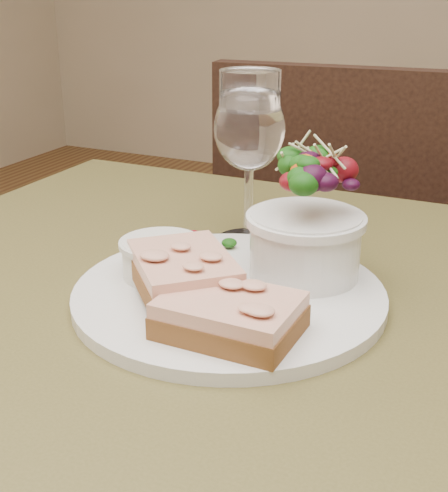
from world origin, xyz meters
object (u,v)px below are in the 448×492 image
at_px(cafe_table, 204,403).
at_px(chair_far, 343,359).
at_px(dinner_plate, 229,295).
at_px(wine_glass, 249,134).
at_px(sandwich_back, 184,272).
at_px(ramekin, 161,256).
at_px(sandwich_front, 230,316).
at_px(salad_bowl, 306,216).

relative_size(cafe_table, chair_far, 0.89).
bearing_deg(chair_far, dinner_plate, 90.55).
xyz_separation_m(chair_far, wine_glass, (0.02, -0.55, 0.58)).
bearing_deg(sandwich_back, cafe_table, 68.94).
distance_m(cafe_table, ramekin, 0.15).
bearing_deg(dinner_plate, sandwich_front, -64.96).
bearing_deg(sandwich_back, sandwich_front, 12.73).
xyz_separation_m(chair_far, sandwich_front, (0.09, -0.77, 0.48)).
xyz_separation_m(chair_far, salad_bowl, (0.11, -0.63, 0.53)).
distance_m(dinner_plate, salad_bowl, 0.10).
bearing_deg(wine_glass, ramekin, -101.25).
relative_size(cafe_table, sandwich_front, 7.30).
xyz_separation_m(dinner_plate, sandwich_front, (0.03, -0.07, 0.02)).
height_order(cafe_table, dinner_plate, dinner_plate).
bearing_deg(salad_bowl, cafe_table, -129.08).
distance_m(sandwich_front, wine_glass, 0.25).
height_order(ramekin, wine_glass, wine_glass).
relative_size(chair_far, ramekin, 12.41).
relative_size(dinner_plate, ramekin, 3.95).
xyz_separation_m(ramekin, salad_bowl, (0.12, 0.06, 0.04)).
relative_size(ramekin, wine_glass, 0.41).
xyz_separation_m(cafe_table, ramekin, (-0.06, 0.02, 0.13)).
distance_m(chair_far, sandwich_front, 0.91).
bearing_deg(cafe_table, sandwich_front, -45.42).
bearing_deg(wine_glass, cafe_table, -80.79).
bearing_deg(cafe_table, sandwich_back, -157.96).
bearing_deg(chair_far, wine_glass, 87.40).
height_order(sandwich_front, ramekin, ramekin).
xyz_separation_m(chair_far, sandwich_back, (0.03, -0.72, 0.49)).
height_order(cafe_table, chair_far, chair_far).
height_order(salad_bowl, wine_glass, wine_glass).
height_order(sandwich_front, wine_glass, wine_glass).
height_order(sandwich_back, salad_bowl, salad_bowl).
xyz_separation_m(sandwich_front, ramekin, (-0.11, 0.07, 0.00)).
height_order(chair_far, ramekin, chair_far).
bearing_deg(sandwich_front, wine_glass, 110.60).
height_order(chair_far, dinner_plate, chair_far).
bearing_deg(sandwich_back, chair_far, 139.07).
relative_size(sandwich_front, wine_glass, 0.63).
bearing_deg(chair_far, sandwich_front, 92.66).
height_order(chair_far, sandwich_front, chair_far).
xyz_separation_m(sandwich_back, salad_bowl, (0.08, 0.09, 0.04)).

